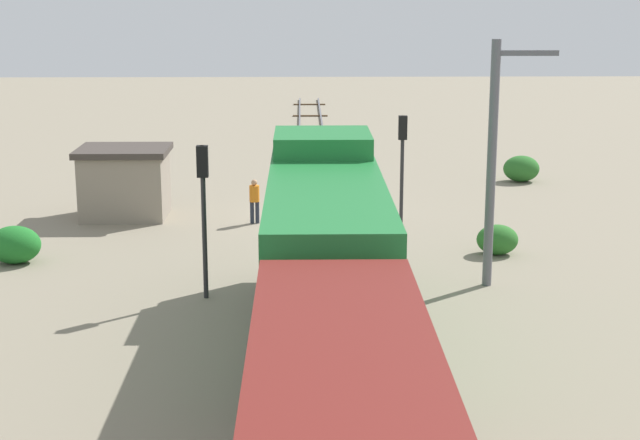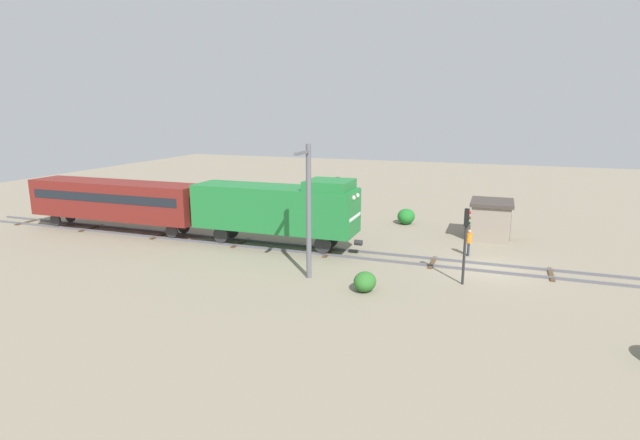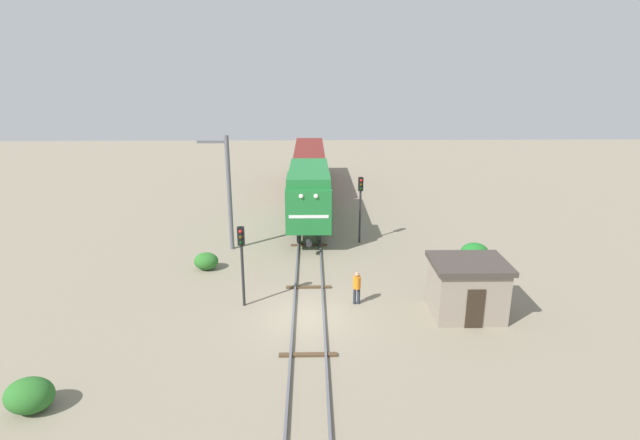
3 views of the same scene
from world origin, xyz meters
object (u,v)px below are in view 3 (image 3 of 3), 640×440
worker_near_track (357,285)px  relay_hut (467,288)px  passenger_car_leading (309,161)px  traffic_signal_near (242,252)px  traffic_signal_mid (360,198)px  locomotive (309,192)px  catenary_mast (228,190)px

worker_near_track → relay_hut: 5.25m
passenger_car_leading → traffic_signal_near: size_ratio=3.42×
traffic_signal_near → traffic_signal_mid: (6.60, 9.17, 0.25)m
traffic_signal_near → relay_hut: traffic_signal_near is taller
passenger_car_leading → traffic_signal_mid: 16.80m
traffic_signal_near → worker_near_track: 5.90m
passenger_car_leading → worker_near_track: bearing=-84.6°
traffic_signal_near → worker_near_track: traffic_signal_near is taller
locomotive → traffic_signal_mid: size_ratio=2.59×
worker_near_track → traffic_signal_near: bearing=-101.2°
locomotive → catenary_mast: size_ratio=1.58×
locomotive → traffic_signal_near: bearing=-104.6°
traffic_signal_near → catenary_mast: bearing=103.0°
passenger_car_leading → catenary_mast: (-5.07, -17.52, 1.40)m
catenary_mast → relay_hut: (12.57, -9.21, -2.53)m
catenary_mast → relay_hut: size_ratio=2.10×
catenary_mast → relay_hut: bearing=-36.2°
traffic_signal_mid → worker_near_track: (-1.00, -9.10, -2.10)m
locomotive → relay_hut: (7.50, -13.39, -1.38)m
traffic_signal_mid → catenary_mast: size_ratio=0.61×
traffic_signal_mid → passenger_car_leading: bearing=101.7°
traffic_signal_near → worker_near_track: (5.60, 0.08, -1.86)m
relay_hut → locomotive: bearing=119.3°
passenger_car_leading → relay_hut: size_ratio=4.00×
locomotive → worker_near_track: 12.56m
traffic_signal_near → traffic_signal_mid: 11.30m
worker_near_track → passenger_car_leading: bearing=173.3°
traffic_signal_mid → catenary_mast: catenary_mast is taller
passenger_car_leading → traffic_signal_mid: bearing=-78.3°
locomotive → traffic_signal_near: size_ratio=2.83×
traffic_signal_mid → locomotive: bearing=137.6°
traffic_signal_mid → relay_hut: (4.10, -10.29, -1.71)m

